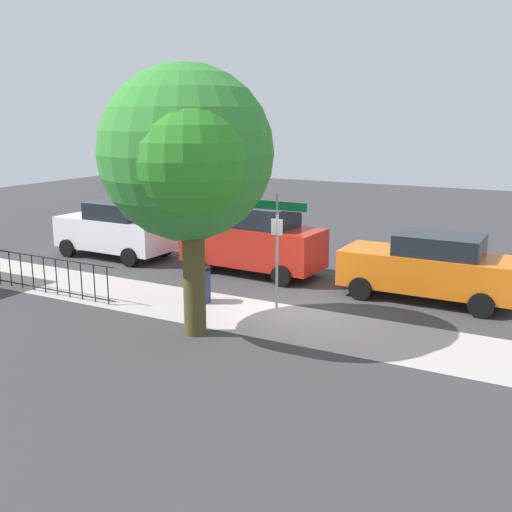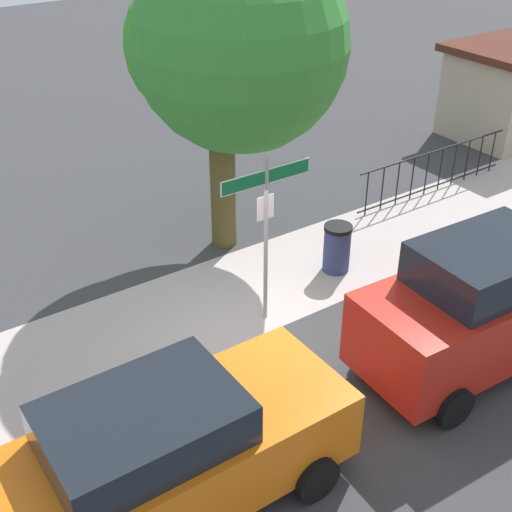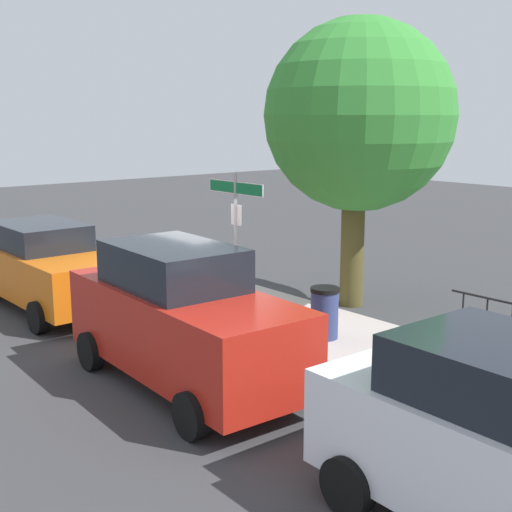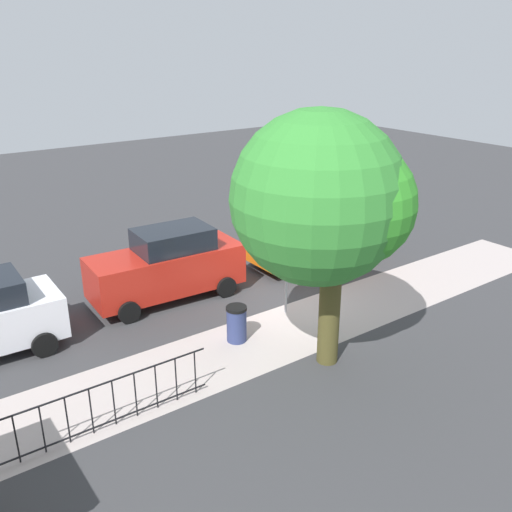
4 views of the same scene
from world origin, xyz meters
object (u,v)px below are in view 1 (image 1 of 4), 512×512
(car_red, at_px, (253,240))
(trash_bin, at_px, (201,284))
(shade_tree, at_px, (184,156))
(car_orange, at_px, (429,267))
(car_white, at_px, (116,229))
(street_sign, at_px, (277,227))

(car_red, distance_m, trash_bin, 3.42)
(shade_tree, bearing_deg, car_orange, -130.56)
(car_orange, height_order, car_white, car_white)
(car_orange, height_order, car_red, car_red)
(shade_tree, relative_size, car_orange, 1.31)
(car_orange, bearing_deg, car_white, 0.23)
(shade_tree, height_order, car_red, shade_tree)
(car_white, bearing_deg, street_sign, 162.63)
(car_white, distance_m, trash_bin, 6.52)
(street_sign, distance_m, car_orange, 4.42)
(car_white, bearing_deg, car_orange, -178.57)
(car_red, relative_size, trash_bin, 4.77)
(car_red, distance_m, car_white, 5.48)
(shade_tree, xyz_separation_m, car_orange, (-4.40, -5.14, -3.13))
(street_sign, distance_m, car_white, 8.26)
(car_red, xyz_separation_m, car_white, (5.47, 0.23, -0.08))
(car_orange, relative_size, car_white, 1.08)
(shade_tree, xyz_separation_m, car_red, (1.20, -5.36, -2.99))
(shade_tree, distance_m, car_white, 8.96)
(car_red, bearing_deg, car_orange, -179.45)
(car_orange, distance_m, trash_bin, 6.24)
(car_white, bearing_deg, car_red, -176.20)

